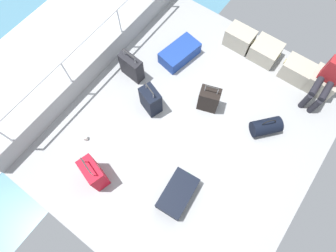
{
  "coord_description": "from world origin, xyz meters",
  "views": [
    {
      "loc": [
        0.76,
        -1.8,
        4.67
      ],
      "look_at": [
        -0.32,
        -0.31,
        0.25
      ],
      "focal_mm": 29.45,
      "sensor_mm": 36.0,
      "label": 1
    }
  ],
  "objects_px": {
    "suitcase_0": "(151,100)",
    "suitcase_4": "(132,67)",
    "suitcase_2": "(178,194)",
    "cargo_crate_3": "(322,82)",
    "cargo_crate_1": "(265,51)",
    "cargo_crate_2": "(297,70)",
    "suitcase_1": "(209,99)",
    "passenger_seated": "(329,78)",
    "duffel_bag": "(266,127)",
    "suitcase_5": "(94,173)",
    "suitcase_3": "(180,53)",
    "cargo_crate_0": "(240,38)",
    "paper_cup": "(85,138)"
  },
  "relations": [
    {
      "from": "suitcase_0",
      "to": "suitcase_4",
      "type": "xyz_separation_m",
      "value": [
        -0.73,
        0.36,
        -0.01
      ]
    },
    {
      "from": "suitcase_2",
      "to": "suitcase_4",
      "type": "bearing_deg",
      "value": 145.97
    },
    {
      "from": "cargo_crate_3",
      "to": "suitcase_4",
      "type": "distance_m",
      "value": 3.62
    },
    {
      "from": "cargo_crate_1",
      "to": "suitcase_4",
      "type": "bearing_deg",
      "value": -134.44
    },
    {
      "from": "cargo_crate_2",
      "to": "suitcase_1",
      "type": "relative_size",
      "value": 0.83
    },
    {
      "from": "cargo_crate_2",
      "to": "passenger_seated",
      "type": "relative_size",
      "value": 0.53
    },
    {
      "from": "cargo_crate_1",
      "to": "cargo_crate_3",
      "type": "bearing_deg",
      "value": -1.37
    },
    {
      "from": "suitcase_2",
      "to": "duffel_bag",
      "type": "height_order",
      "value": "duffel_bag"
    },
    {
      "from": "suitcase_5",
      "to": "duffel_bag",
      "type": "distance_m",
      "value": 3.07
    },
    {
      "from": "suitcase_3",
      "to": "passenger_seated",
      "type": "bearing_deg",
      "value": 17.42
    },
    {
      "from": "cargo_crate_0",
      "to": "cargo_crate_1",
      "type": "height_order",
      "value": "cargo_crate_0"
    },
    {
      "from": "duffel_bag",
      "to": "paper_cup",
      "type": "height_order",
      "value": "duffel_bag"
    },
    {
      "from": "suitcase_1",
      "to": "duffel_bag",
      "type": "xyz_separation_m",
      "value": [
        1.1,
        0.2,
        -0.12
      ]
    },
    {
      "from": "passenger_seated",
      "to": "suitcase_3",
      "type": "height_order",
      "value": "passenger_seated"
    },
    {
      "from": "cargo_crate_3",
      "to": "suitcase_0",
      "type": "height_order",
      "value": "suitcase_0"
    },
    {
      "from": "cargo_crate_1",
      "to": "cargo_crate_2",
      "type": "xyz_separation_m",
      "value": [
        0.7,
        -0.07,
        0.02
      ]
    },
    {
      "from": "cargo_crate_1",
      "to": "suitcase_2",
      "type": "distance_m",
      "value": 3.32
    },
    {
      "from": "cargo_crate_2",
      "to": "paper_cup",
      "type": "xyz_separation_m",
      "value": [
        -2.41,
        -3.41,
        -0.14
      ]
    },
    {
      "from": "cargo_crate_3",
      "to": "duffel_bag",
      "type": "height_order",
      "value": "duffel_bag"
    },
    {
      "from": "suitcase_0",
      "to": "suitcase_3",
      "type": "distance_m",
      "value": 1.28
    },
    {
      "from": "suitcase_5",
      "to": "paper_cup",
      "type": "relative_size",
      "value": 8.01
    },
    {
      "from": "cargo_crate_0",
      "to": "suitcase_5",
      "type": "relative_size",
      "value": 0.72
    },
    {
      "from": "suitcase_4",
      "to": "suitcase_5",
      "type": "distance_m",
      "value": 2.11
    },
    {
      "from": "suitcase_3",
      "to": "suitcase_4",
      "type": "height_order",
      "value": "suitcase_4"
    },
    {
      "from": "passenger_seated",
      "to": "suitcase_0",
      "type": "height_order",
      "value": "passenger_seated"
    },
    {
      "from": "cargo_crate_1",
      "to": "cargo_crate_3",
      "type": "height_order",
      "value": "cargo_crate_3"
    },
    {
      "from": "cargo_crate_3",
      "to": "cargo_crate_2",
      "type": "bearing_deg",
      "value": -175.84
    },
    {
      "from": "suitcase_4",
      "to": "duffel_bag",
      "type": "xyz_separation_m",
      "value": [
        2.67,
        0.48,
        -0.12
      ]
    },
    {
      "from": "suitcase_3",
      "to": "paper_cup",
      "type": "xyz_separation_m",
      "value": [
        -0.34,
        -2.45,
        -0.08
      ]
    },
    {
      "from": "suitcase_2",
      "to": "suitcase_5",
      "type": "bearing_deg",
      "value": -156.42
    },
    {
      "from": "passenger_seated",
      "to": "cargo_crate_0",
      "type": "bearing_deg",
      "value": 174.65
    },
    {
      "from": "duffel_bag",
      "to": "paper_cup",
      "type": "distance_m",
      "value": 3.23
    },
    {
      "from": "suitcase_1",
      "to": "suitcase_4",
      "type": "distance_m",
      "value": 1.59
    },
    {
      "from": "passenger_seated",
      "to": "suitcase_4",
      "type": "xyz_separation_m",
      "value": [
        -3.09,
        -1.7,
        -0.31
      ]
    },
    {
      "from": "cargo_crate_1",
      "to": "suitcase_3",
      "type": "xyz_separation_m",
      "value": [
        -1.37,
        -1.02,
        -0.04
      ]
    },
    {
      "from": "paper_cup",
      "to": "suitcase_0",
      "type": "bearing_deg",
      "value": 64.75
    },
    {
      "from": "cargo_crate_1",
      "to": "cargo_crate_2",
      "type": "relative_size",
      "value": 1.0
    },
    {
      "from": "suitcase_0",
      "to": "cargo_crate_2",
      "type": "bearing_deg",
      "value": 50.06
    },
    {
      "from": "duffel_bag",
      "to": "passenger_seated",
      "type": "bearing_deg",
      "value": 70.79
    },
    {
      "from": "cargo_crate_3",
      "to": "suitcase_3",
      "type": "height_order",
      "value": "cargo_crate_3"
    },
    {
      "from": "suitcase_0",
      "to": "suitcase_2",
      "type": "distance_m",
      "value": 1.7
    },
    {
      "from": "suitcase_1",
      "to": "suitcase_4",
      "type": "relative_size",
      "value": 1.02
    },
    {
      "from": "cargo_crate_2",
      "to": "suitcase_1",
      "type": "xyz_separation_m",
      "value": [
        -1.01,
        -1.56,
        0.07
      ]
    },
    {
      "from": "suitcase_0",
      "to": "duffel_bag",
      "type": "relative_size",
      "value": 1.2
    },
    {
      "from": "suitcase_5",
      "to": "passenger_seated",
      "type": "bearing_deg",
      "value": 58.02
    },
    {
      "from": "suitcase_1",
      "to": "suitcase_2",
      "type": "height_order",
      "value": "suitcase_1"
    },
    {
      "from": "suitcase_5",
      "to": "paper_cup",
      "type": "xyz_separation_m",
      "value": [
        -0.64,
        0.39,
        -0.25
      ]
    },
    {
      "from": "cargo_crate_2",
      "to": "suitcase_0",
      "type": "relative_size",
      "value": 0.83
    },
    {
      "from": "cargo_crate_0",
      "to": "cargo_crate_1",
      "type": "bearing_deg",
      "value": 4.36
    },
    {
      "from": "suitcase_5",
      "to": "cargo_crate_3",
      "type": "bearing_deg",
      "value": 59.26
    }
  ]
}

